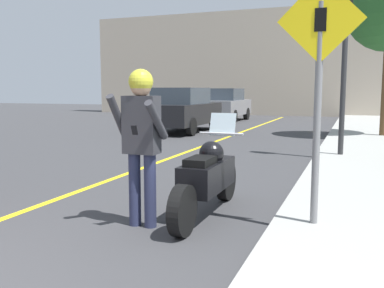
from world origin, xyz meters
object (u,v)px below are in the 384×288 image
(motorcycle, at_px, (208,177))
(crossing_sign, at_px, (319,78))
(person_biker, at_px, (141,130))
(parked_car_grey, at_px, (225,104))
(traffic_light, at_px, (346,33))
(parked_car_black, at_px, (183,110))

(motorcycle, xyz_separation_m, crossing_sign, (1.33, -0.24, 1.22))
(person_biker, distance_m, crossing_sign, 2.03)
(motorcycle, xyz_separation_m, parked_car_grey, (-4.66, 16.41, 0.36))
(traffic_light, xyz_separation_m, parked_car_black, (-5.89, 4.83, -1.98))
(motorcycle, xyz_separation_m, parked_car_black, (-4.46, 10.10, 0.36))
(motorcycle, height_order, person_biker, person_biker)
(parked_car_black, bearing_deg, crossing_sign, -60.77)
(motorcycle, distance_m, person_biker, 1.10)
(crossing_sign, distance_m, parked_car_black, 11.89)
(parked_car_black, bearing_deg, person_biker, -70.17)
(motorcycle, xyz_separation_m, traffic_light, (1.43, 5.27, 2.35))
(motorcycle, xyz_separation_m, person_biker, (-0.57, -0.69, 0.64))
(person_biker, distance_m, traffic_light, 6.52)
(traffic_light, bearing_deg, person_biker, -108.49)
(crossing_sign, relative_size, parked_car_grey, 0.63)
(person_biker, xyz_separation_m, crossing_sign, (1.90, 0.45, 0.58))
(parked_car_grey, bearing_deg, crossing_sign, -70.22)
(crossing_sign, relative_size, traffic_light, 0.67)
(parked_car_black, height_order, parked_car_grey, same)
(motorcycle, relative_size, person_biker, 1.23)
(traffic_light, height_order, parked_car_grey, traffic_light)
(parked_car_black, distance_m, parked_car_grey, 6.31)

